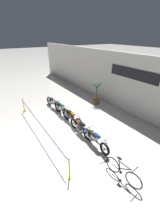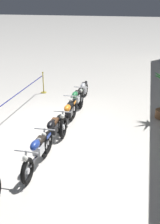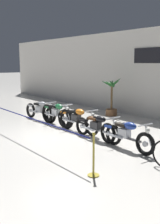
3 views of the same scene
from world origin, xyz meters
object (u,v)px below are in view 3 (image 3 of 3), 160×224
(motorcycle_blue_4, at_px, (126,135))
(stanchion_mid_left, at_px, (94,161))
(motorcycle_black_3, at_px, (97,127))
(motorcycle_orange_2, at_px, (77,119))
(motorcycle_green_1, at_px, (57,114))
(potted_palm_left_of_row, at_px, (112,97))
(motorcycle_silver_0, at_px, (40,110))
(stanchion_far_left, at_px, (9,116))

(motorcycle_blue_4, xyz_separation_m, stanchion_mid_left, (0.99, -2.10, -0.10))
(motorcycle_black_3, xyz_separation_m, stanchion_mid_left, (2.31, -2.08, -0.10))
(motorcycle_orange_2, bearing_deg, stanchion_mid_left, -31.42)
(motorcycle_green_1, distance_m, motorcycle_orange_2, 1.35)
(motorcycle_green_1, xyz_separation_m, potted_palm_left_of_row, (-0.26, 3.39, 0.46))
(stanchion_mid_left, bearing_deg, motorcycle_green_1, 156.53)
(motorcycle_black_3, bearing_deg, motorcycle_orange_2, 173.58)
(motorcycle_silver_0, xyz_separation_m, motorcycle_orange_2, (2.74, 0.07, 0.02))
(motorcycle_orange_2, height_order, stanchion_far_left, stanchion_far_left)
(stanchion_far_left, bearing_deg, motorcycle_orange_2, 62.59)
(motorcycle_green_1, bearing_deg, motorcycle_orange_2, 2.68)
(motorcycle_green_1, bearing_deg, stanchion_far_left, -85.11)
(motorcycle_blue_4, xyz_separation_m, stanchion_far_left, (-3.83, -2.10, 0.24))
(stanchion_mid_left, bearing_deg, motorcycle_orange_2, 148.58)
(motorcycle_silver_0, distance_m, stanchion_mid_left, 6.76)
(potted_palm_left_of_row, height_order, stanchion_far_left, potted_palm_left_of_row)
(motorcycle_black_3, distance_m, stanchion_far_left, 3.27)
(motorcycle_orange_2, xyz_separation_m, stanchion_far_left, (-1.16, -2.23, 0.22))
(stanchion_mid_left, bearing_deg, potted_palm_left_of_row, 133.43)
(motorcycle_black_3, distance_m, stanchion_mid_left, 3.11)
(motorcycle_green_1, bearing_deg, potted_palm_left_of_row, 94.44)
(motorcycle_silver_0, relative_size, motorcycle_blue_4, 1.04)
(motorcycle_silver_0, height_order, stanchion_far_left, stanchion_far_left)
(motorcycle_silver_0, distance_m, potted_palm_left_of_row, 3.61)
(stanchion_mid_left, bearing_deg, motorcycle_blue_4, 115.16)
(stanchion_far_left, distance_m, stanchion_mid_left, 4.83)
(motorcycle_black_3, relative_size, stanchion_mid_left, 2.14)
(motorcycle_orange_2, xyz_separation_m, stanchion_mid_left, (3.66, -2.23, -0.12))
(motorcycle_silver_0, bearing_deg, motorcycle_blue_4, -0.74)
(motorcycle_green_1, height_order, motorcycle_black_3, motorcycle_green_1)
(motorcycle_green_1, relative_size, potted_palm_left_of_row, 1.18)
(motorcycle_green_1, relative_size, motorcycle_black_3, 1.03)
(stanchion_far_left, relative_size, stanchion_mid_left, 6.74)
(motorcycle_black_3, height_order, stanchion_far_left, stanchion_far_left)
(motorcycle_green_1, relative_size, motorcycle_blue_4, 1.04)
(motorcycle_orange_2, relative_size, stanchion_mid_left, 2.31)
(potted_palm_left_of_row, xyz_separation_m, stanchion_far_left, (0.45, -5.56, -0.25))
(motorcycle_orange_2, height_order, stanchion_mid_left, stanchion_mid_left)
(motorcycle_green_1, distance_m, motorcycle_blue_4, 4.02)
(motorcycle_orange_2, distance_m, potted_palm_left_of_row, 3.73)
(motorcycle_black_3, relative_size, motorcycle_blue_4, 1.01)
(motorcycle_green_1, xyz_separation_m, motorcycle_black_3, (2.69, -0.09, -0.03))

